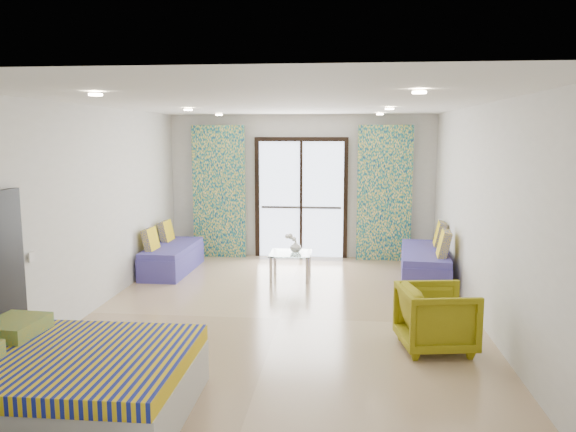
# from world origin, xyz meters

# --- Properties ---
(floor) EXTENTS (5.00, 7.50, 0.01)m
(floor) POSITION_xyz_m (0.00, 0.00, 0.00)
(floor) COLOR #9E7F5E
(floor) RESTS_ON ground
(ceiling) EXTENTS (5.00, 7.50, 0.01)m
(ceiling) POSITION_xyz_m (0.00, 0.00, 2.70)
(ceiling) COLOR silver
(ceiling) RESTS_ON ground
(wall_back) EXTENTS (5.00, 0.01, 2.70)m
(wall_back) POSITION_xyz_m (0.00, 3.75, 1.35)
(wall_back) COLOR silver
(wall_back) RESTS_ON ground
(wall_front) EXTENTS (5.00, 0.01, 2.70)m
(wall_front) POSITION_xyz_m (0.00, -3.75, 1.35)
(wall_front) COLOR silver
(wall_front) RESTS_ON ground
(wall_left) EXTENTS (0.01, 7.50, 2.70)m
(wall_left) POSITION_xyz_m (-2.50, 0.00, 1.35)
(wall_left) COLOR silver
(wall_left) RESTS_ON ground
(wall_right) EXTENTS (0.01, 7.50, 2.70)m
(wall_right) POSITION_xyz_m (2.50, 0.00, 1.35)
(wall_right) COLOR silver
(wall_right) RESTS_ON ground
(balcony_door) EXTENTS (1.76, 0.08, 2.28)m
(balcony_door) POSITION_xyz_m (0.00, 3.72, 1.26)
(balcony_door) COLOR black
(balcony_door) RESTS_ON floor
(balcony_rail) EXTENTS (1.52, 0.03, 0.04)m
(balcony_rail) POSITION_xyz_m (0.00, 3.73, 0.95)
(balcony_rail) COLOR #595451
(balcony_rail) RESTS_ON balcony_door
(curtain_left) EXTENTS (1.00, 0.10, 2.50)m
(curtain_left) POSITION_xyz_m (-1.55, 3.57, 1.25)
(curtain_left) COLOR beige
(curtain_left) RESTS_ON floor
(curtain_right) EXTENTS (1.00, 0.10, 2.50)m
(curtain_right) POSITION_xyz_m (1.55, 3.57, 1.25)
(curtain_right) COLOR beige
(curtain_right) RESTS_ON floor
(downlight_a) EXTENTS (0.12, 0.12, 0.02)m
(downlight_a) POSITION_xyz_m (-1.40, -2.00, 2.67)
(downlight_a) COLOR #FFE0B2
(downlight_a) RESTS_ON ceiling
(downlight_b) EXTENTS (0.12, 0.12, 0.02)m
(downlight_b) POSITION_xyz_m (1.40, -2.00, 2.67)
(downlight_b) COLOR #FFE0B2
(downlight_b) RESTS_ON ceiling
(downlight_c) EXTENTS (0.12, 0.12, 0.02)m
(downlight_c) POSITION_xyz_m (-1.40, 1.00, 2.67)
(downlight_c) COLOR #FFE0B2
(downlight_c) RESTS_ON ceiling
(downlight_d) EXTENTS (0.12, 0.12, 0.02)m
(downlight_d) POSITION_xyz_m (1.40, 1.00, 2.67)
(downlight_d) COLOR #FFE0B2
(downlight_d) RESTS_ON ceiling
(downlight_e) EXTENTS (0.12, 0.12, 0.02)m
(downlight_e) POSITION_xyz_m (-1.40, 3.00, 2.67)
(downlight_e) COLOR #FFE0B2
(downlight_e) RESTS_ON ceiling
(downlight_f) EXTENTS (0.12, 0.12, 0.02)m
(downlight_f) POSITION_xyz_m (1.40, 3.00, 2.67)
(downlight_f) COLOR #FFE0B2
(downlight_f) RESTS_ON ceiling
(switch_plate) EXTENTS (0.02, 0.10, 0.10)m
(switch_plate) POSITION_xyz_m (-2.47, -1.37, 1.05)
(switch_plate) COLOR silver
(switch_plate) RESTS_ON wall_left
(bed) EXTENTS (1.95, 1.59, 0.67)m
(bed) POSITION_xyz_m (-1.48, -2.62, 0.28)
(bed) COLOR silver
(bed) RESTS_ON floor
(daybed_left) EXTENTS (0.68, 1.68, 0.82)m
(daybed_left) POSITION_xyz_m (-2.11, 2.30, 0.26)
(daybed_left) COLOR #453E94
(daybed_left) RESTS_ON floor
(daybed_right) EXTENTS (0.89, 1.89, 0.90)m
(daybed_right) POSITION_xyz_m (2.12, 2.08, 0.28)
(daybed_right) COLOR #453E94
(daybed_right) RESTS_ON floor
(coffee_table) EXTENTS (0.66, 0.66, 0.76)m
(coffee_table) POSITION_xyz_m (-0.04, 2.00, 0.39)
(coffee_table) COLOR silver
(coffee_table) RESTS_ON floor
(vase) EXTENTS (0.23, 0.24, 0.18)m
(vase) POSITION_xyz_m (0.03, 2.05, 0.53)
(vase) COLOR white
(vase) RESTS_ON coffee_table
(armchair) EXTENTS (0.81, 0.85, 0.77)m
(armchair) POSITION_xyz_m (1.81, -0.86, 0.39)
(armchair) COLOR olive
(armchair) RESTS_ON floor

